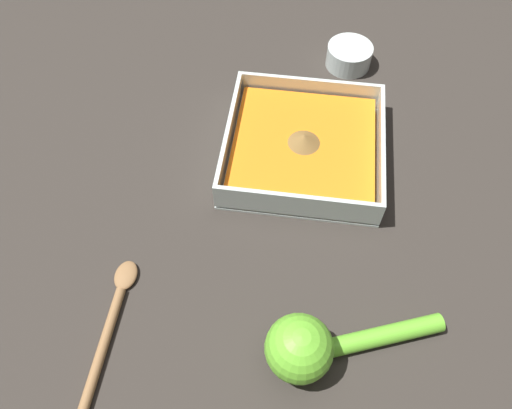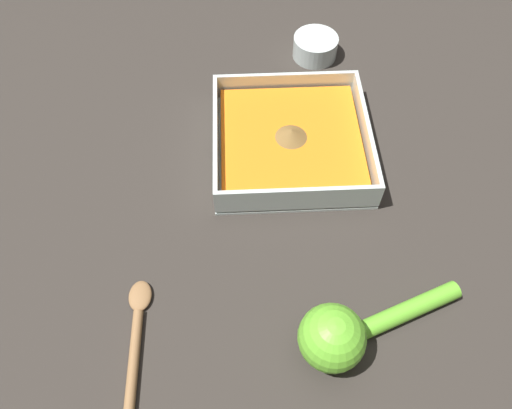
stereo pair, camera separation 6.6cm
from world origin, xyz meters
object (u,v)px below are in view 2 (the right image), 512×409
square_dish (291,142)px  lemon_squeezer (343,334)px  spice_bowl (315,47)px  wooden_spoon (134,362)px

square_dish → lemon_squeezer: size_ratio=1.09×
square_dish → lemon_squeezer: lemon_squeezer is taller
spice_bowl → wooden_spoon: 0.58m
square_dish → lemon_squeezer: bearing=-173.9°
lemon_squeezer → wooden_spoon: 0.24m
square_dish → wooden_spoon: 0.37m
spice_bowl → wooden_spoon: bearing=153.0°
square_dish → spice_bowl: bearing=-15.9°
square_dish → spice_bowl: size_ratio=2.97×
square_dish → spice_bowl: 0.22m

